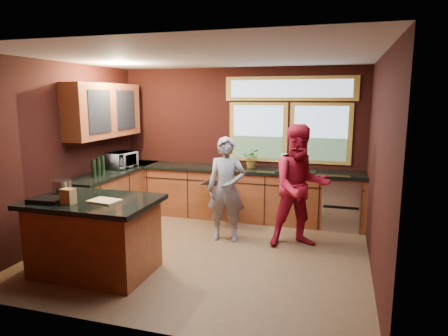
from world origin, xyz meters
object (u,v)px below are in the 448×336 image
at_px(island, 95,236).
at_px(person_red, 300,186).
at_px(stock_pot, 62,187).
at_px(cutting_board, 104,201).
at_px(person_grey, 226,189).

xyz_separation_m(island, person_red, (2.35, 1.65, 0.42)).
height_order(person_red, stock_pot, person_red).
height_order(island, cutting_board, cutting_board).
distance_m(person_grey, person_red, 1.11).
xyz_separation_m(island, stock_pot, (-0.55, 0.15, 0.56)).
bearing_deg(person_grey, person_red, -4.48).
distance_m(island, person_grey, 2.05).
xyz_separation_m(island, cutting_board, (0.20, -0.05, 0.48)).
xyz_separation_m(person_red, stock_pot, (-2.90, -1.50, 0.13)).
bearing_deg(person_red, stock_pot, -175.01).
xyz_separation_m(cutting_board, stock_pot, (-0.75, 0.20, 0.08)).
bearing_deg(person_grey, island, -135.55).
height_order(person_red, cutting_board, person_red).
distance_m(cutting_board, stock_pot, 0.78).
xyz_separation_m(person_red, cutting_board, (-2.15, -1.70, 0.05)).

